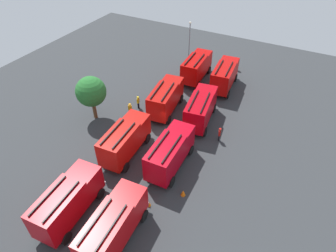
# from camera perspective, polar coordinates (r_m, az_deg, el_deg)

# --- Properties ---
(ground_plane) EXTENTS (63.71, 63.71, 0.00)m
(ground_plane) POSITION_cam_1_polar(r_m,az_deg,el_deg) (34.78, 0.00, -1.78)
(ground_plane) COLOR #2D3033
(fire_truck_0) EXTENTS (7.34, 3.12, 3.88)m
(fire_truck_0) POSITION_cam_1_polar(r_m,az_deg,el_deg) (24.87, -10.55, -18.40)
(fire_truck_0) COLOR #B80A0E
(fire_truck_0) RESTS_ON ground
(fire_truck_1) EXTENTS (7.28, 2.95, 3.88)m
(fire_truck_1) POSITION_cam_1_polar(r_m,az_deg,el_deg) (29.67, 0.44, -5.01)
(fire_truck_1) COLOR #B40211
(fire_truck_1) RESTS_ON ground
(fire_truck_2) EXTENTS (7.48, 3.60, 3.88)m
(fire_truck_2) POSITION_cam_1_polar(r_m,az_deg,el_deg) (35.61, 6.38, 3.52)
(fire_truck_2) COLOR #AD030D
(fire_truck_2) RESTS_ON ground
(fire_truck_3) EXTENTS (7.40, 3.31, 3.88)m
(fire_truck_3) POSITION_cam_1_polar(r_m,az_deg,el_deg) (42.80, 10.98, 9.72)
(fire_truck_3) COLOR #AD0907
(fire_truck_3) RESTS_ON ground
(fire_truck_4) EXTENTS (7.35, 3.16, 3.88)m
(fire_truck_4) POSITION_cam_1_polar(r_m,az_deg,el_deg) (27.18, -18.91, -13.53)
(fire_truck_4) COLOR #AC060F
(fire_truck_4) RESTS_ON ground
(fire_truck_5) EXTENTS (7.34, 3.12, 3.88)m
(fire_truck_5) POSITION_cam_1_polar(r_m,az_deg,el_deg) (31.36, -8.36, -2.55)
(fire_truck_5) COLOR #B50D08
(fire_truck_5) RESTS_ON ground
(fire_truck_6) EXTENTS (7.46, 3.52, 3.88)m
(fire_truck_6) POSITION_cam_1_polar(r_m,az_deg,el_deg) (37.25, -0.45, 5.59)
(fire_truck_6) COLOR #AE0C08
(fire_truck_6) RESTS_ON ground
(fire_truck_7) EXTENTS (7.33, 3.10, 3.88)m
(fire_truck_7) POSITION_cam_1_polar(r_m,az_deg,el_deg) (44.41, 5.57, 11.44)
(fire_truck_7) COLOR #AF0504
(fire_truck_7) RESTS_ON ground
(firefighter_0) EXTENTS (0.43, 0.28, 1.71)m
(firefighter_0) POSITION_cam_1_polar(r_m,az_deg,el_deg) (48.67, 13.22, 11.62)
(firefighter_0) COLOR black
(firefighter_0) RESTS_ON ground
(firefighter_1) EXTENTS (0.47, 0.35, 1.76)m
(firefighter_1) POSITION_cam_1_polar(r_m,az_deg,el_deg) (33.96, 9.98, -1.51)
(firefighter_1) COLOR black
(firefighter_1) RESTS_ON ground
(firefighter_2) EXTENTS (0.29, 0.45, 1.79)m
(firefighter_2) POSITION_cam_1_polar(r_m,az_deg,el_deg) (37.46, -7.39, 3.30)
(firefighter_2) COLOR black
(firefighter_2) RESTS_ON ground
(firefighter_3) EXTENTS (0.46, 0.32, 1.75)m
(firefighter_3) POSITION_cam_1_polar(r_m,az_deg,el_deg) (38.72, -5.83, 4.74)
(firefighter_3) COLOR black
(firefighter_3) RESTS_ON ground
(tree_1) EXTENTS (3.69, 3.69, 5.72)m
(tree_1) POSITION_cam_1_polar(r_m,az_deg,el_deg) (36.42, -14.77, 6.47)
(tree_1) COLOR brown
(tree_1) RESTS_ON ground
(traffic_cone_0) EXTENTS (0.47, 0.47, 0.67)m
(traffic_cone_0) POSITION_cam_1_polar(r_m,az_deg,el_deg) (28.60, 2.96, -12.86)
(traffic_cone_0) COLOR #F2600C
(traffic_cone_0) RESTS_ON ground
(traffic_cone_1) EXTENTS (0.45, 0.45, 0.65)m
(traffic_cone_1) POSITION_cam_1_polar(r_m,az_deg,el_deg) (27.94, -3.84, -14.77)
(traffic_cone_1) COLOR #F2600C
(traffic_cone_1) RESTS_ON ground
(lamppost) EXTENTS (0.36, 0.36, 6.05)m
(lamppost) POSITION_cam_1_polar(r_m,az_deg,el_deg) (50.69, 4.22, 16.99)
(lamppost) COLOR slate
(lamppost) RESTS_ON ground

